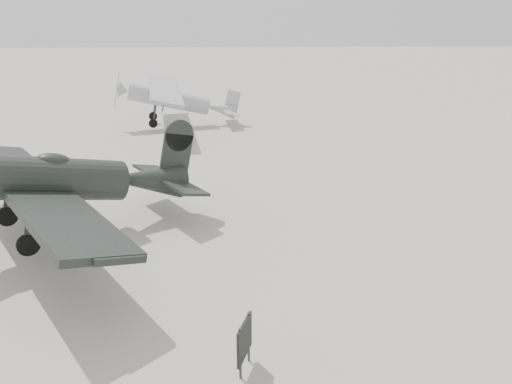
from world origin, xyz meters
TOP-DOWN VIEW (x-y plane):
  - ground at (0.00, 0.00)m, footprint 160.00×160.00m
  - lowwing_monoplane at (-4.52, 0.32)m, footprint 9.96×11.10m
  - highwing_monoplane at (-2.98, 16.94)m, footprint 7.96×11.16m
  - sign_board at (1.20, -6.67)m, footprint 0.34×0.86m

SIDE VIEW (x-z plane):
  - ground at x=0.00m, z-range 0.00..0.00m
  - sign_board at x=1.20m, z-range 0.13..1.41m
  - highwing_monoplane at x=-2.98m, z-range 0.40..3.55m
  - lowwing_monoplane at x=-4.52m, z-range 0.11..4.05m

